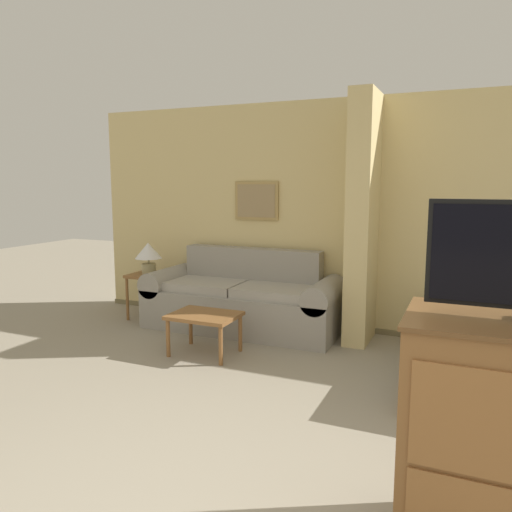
% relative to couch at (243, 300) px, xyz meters
% --- Properties ---
extents(wall_back, '(7.04, 0.16, 2.60)m').
position_rel_couch_xyz_m(wall_back, '(1.35, 0.48, 0.96)').
color(wall_back, '#DBC484').
rests_on(wall_back, ground_plane).
extents(wall_partition_pillar, '(0.24, 0.62, 2.60)m').
position_rel_couch_xyz_m(wall_partition_pillar, '(1.33, 0.12, 0.96)').
color(wall_partition_pillar, '#DBC484').
rests_on(wall_partition_pillar, ground_plane).
extents(couch, '(2.26, 0.84, 0.91)m').
position_rel_couch_xyz_m(couch, '(0.00, 0.00, 0.00)').
color(couch, gray).
rests_on(couch, ground_plane).
extents(coffee_table, '(0.65, 0.50, 0.41)m').
position_rel_couch_xyz_m(coffee_table, '(0.02, -0.93, 0.02)').
color(coffee_table, brown).
rests_on(coffee_table, ground_plane).
extents(side_table, '(0.45, 0.45, 0.56)m').
position_rel_couch_xyz_m(side_table, '(-1.26, -0.04, 0.13)').
color(side_table, brown).
rests_on(side_table, ground_plane).
extents(table_lamp, '(0.33, 0.33, 0.39)m').
position_rel_couch_xyz_m(table_lamp, '(-1.26, -0.04, 0.48)').
color(table_lamp, tan).
rests_on(table_lamp, side_table).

